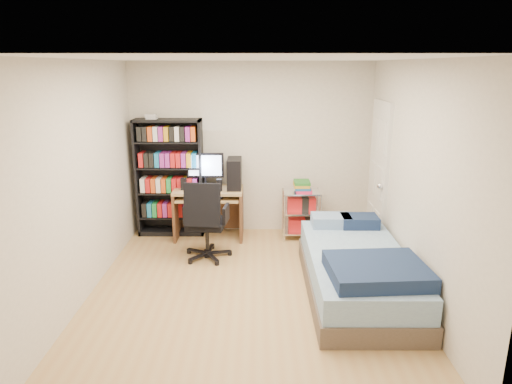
{
  "coord_description": "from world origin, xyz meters",
  "views": [
    {
      "loc": [
        0.1,
        -4.61,
        2.44
      ],
      "look_at": [
        0.08,
        0.4,
        1.04
      ],
      "focal_mm": 32.0,
      "sensor_mm": 36.0,
      "label": 1
    }
  ],
  "objects_px": {
    "media_shelf": "(170,176)",
    "computer_desk": "(216,193)",
    "office_chair": "(206,234)",
    "bed": "(358,271)"
  },
  "relations": [
    {
      "from": "media_shelf",
      "to": "computer_desk",
      "type": "height_order",
      "value": "media_shelf"
    },
    {
      "from": "office_chair",
      "to": "bed",
      "type": "bearing_deg",
      "value": -21.52
    },
    {
      "from": "office_chair",
      "to": "bed",
      "type": "height_order",
      "value": "office_chair"
    },
    {
      "from": "computer_desk",
      "to": "bed",
      "type": "distance_m",
      "value": 2.48
    },
    {
      "from": "computer_desk",
      "to": "media_shelf",
      "type": "bearing_deg",
      "value": 169.94
    },
    {
      "from": "media_shelf",
      "to": "office_chair",
      "type": "bearing_deg",
      "value": -56.56
    },
    {
      "from": "office_chair",
      "to": "bed",
      "type": "xyz_separation_m",
      "value": [
        1.76,
        -0.94,
        -0.07
      ]
    },
    {
      "from": "computer_desk",
      "to": "office_chair",
      "type": "bearing_deg",
      "value": -93.95
    },
    {
      "from": "computer_desk",
      "to": "bed",
      "type": "bearing_deg",
      "value": -45.91
    },
    {
      "from": "bed",
      "to": "media_shelf",
      "type": "bearing_deg",
      "value": 141.71
    }
  ]
}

